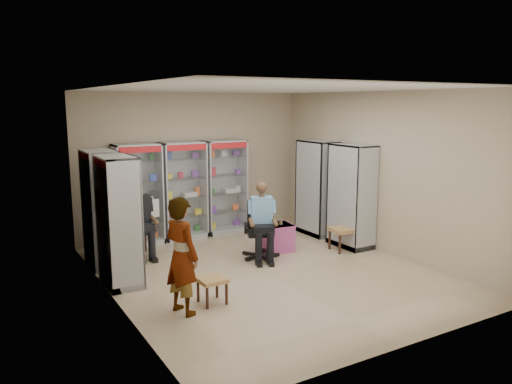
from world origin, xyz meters
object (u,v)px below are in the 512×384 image
cabinet_right_near (351,196)px  wooden_chair (138,231)px  pink_trunk (277,237)px  cabinet_back_left (138,195)px  woven_stool_b (212,290)px  cabinet_right_far (317,188)px  standing_man (182,256)px  cabinet_back_mid (183,191)px  woven_stool_a (343,239)px  office_chair (260,230)px  cabinet_left_far (102,208)px  cabinet_back_right (225,187)px  cabinet_left_near (119,221)px  seated_shopkeeper (262,223)px

cabinet_right_near → wooden_chair: bearing=68.4°
cabinet_right_near → pink_trunk: bearing=71.1°
cabinet_back_left → woven_stool_b: cabinet_back_left is taller
cabinet_right_far → woven_stool_b: cabinet_right_far is taller
pink_trunk → standing_man: standing_man is taller
cabinet_back_mid → woven_stool_a: cabinet_back_mid is taller
cabinet_back_left → office_chair: cabinet_back_left is taller
cabinet_back_mid → cabinet_back_left: bearing=180.0°
office_chair → cabinet_left_far: bearing=180.0°
cabinet_back_right → standing_man: (-2.42, -3.54, -0.21)m
cabinet_back_right → cabinet_right_far: (1.63, -1.13, 0.00)m
cabinet_back_left → office_chair: bearing=-50.8°
cabinet_right_far → office_chair: 2.15m
standing_man → cabinet_left_far: bearing=-8.2°
cabinet_right_near → woven_stool_b: cabinet_right_near is taller
cabinet_left_far → standing_man: size_ratio=1.26×
cabinet_back_right → woven_stool_b: size_ratio=5.38×
pink_trunk → cabinet_back_mid: bearing=124.0°
cabinet_left_near → cabinet_back_left: bearing=155.4°
cabinet_right_near → wooden_chair: size_ratio=2.13×
cabinet_left_near → pink_trunk: size_ratio=3.78×
woven_stool_b → cabinet_back_right: bearing=60.6°
wooden_chair → seated_shopkeeper: 2.28m
cabinet_back_right → wooden_chair: bearing=-161.2°
wooden_chair → seated_shopkeeper: seated_shopkeeper is taller
office_chair → standing_man: bearing=-121.4°
cabinet_left_far → standing_man: cabinet_left_far is taller
wooden_chair → woven_stool_b: wooden_chair is taller
cabinet_back_right → woven_stool_a: (1.30, -2.40, -0.78)m
cabinet_right_far → cabinet_left_near: (-4.46, -0.90, 0.00)m
cabinet_right_near → seated_shopkeeper: (-1.92, 0.20, -0.34)m
cabinet_back_mid → woven_stool_b: cabinet_back_mid is taller
cabinet_back_left → seated_shopkeeper: bearing=-51.5°
cabinet_left_near → woven_stool_a: size_ratio=4.50×
wooden_chair → woven_stool_b: size_ratio=2.53×
cabinet_back_mid → standing_man: bearing=-112.5°
cabinet_right_far → woven_stool_b: (-3.57, -2.32, -0.81)m
pink_trunk → cabinet_back_left: bearing=140.6°
office_chair → pink_trunk: size_ratio=1.96×
cabinet_back_left → cabinet_back_right: 1.90m
cabinet_back_right → cabinet_left_near: same height
wooden_chair → woven_stool_a: wooden_chair is taller
standing_man → cabinet_back_right: bearing=-51.5°
cabinet_right_near → standing_man: cabinet_right_near is taller
cabinet_back_left → wooden_chair: bearing=-108.9°
seated_shopkeeper → wooden_chair: bearing=167.5°
cabinet_right_far → woven_stool_a: size_ratio=4.50×
cabinet_left_far → woven_stool_a: size_ratio=4.50×
standing_man → cabinet_left_near: bearing=-1.9°
pink_trunk → woven_stool_a: (1.07, -0.65, -0.03)m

